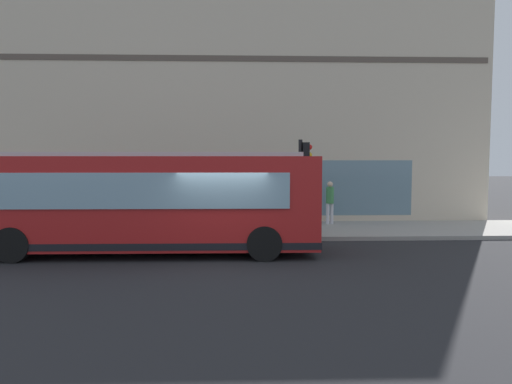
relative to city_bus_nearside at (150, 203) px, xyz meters
name	(u,v)px	position (x,y,z in m)	size (l,w,h in m)	color
ground	(223,258)	(-0.69, -2.24, -1.55)	(120.00, 120.00, 0.00)	#262628
sidewalk_curb	(227,230)	(3.97, -2.24, -1.48)	(4.11, 40.00, 0.15)	#9E9991
building_corner	(230,87)	(9.69, -2.24, 4.90)	(7.39, 22.92, 12.93)	beige
city_bus_nearside	(150,203)	(0.00, 0.00, 0.00)	(2.67, 10.06, 3.07)	red
traffic_light_near_corner	(304,168)	(2.53, -5.03, 0.97)	(0.32, 0.49, 3.41)	black
fire_hydrant	(213,216)	(5.00, -1.61, -1.04)	(0.35, 0.35, 0.74)	yellow
pedestrian_by_light_pole	(42,203)	(4.52, 5.11, -0.41)	(0.32, 0.32, 1.72)	#B23338
pedestrian_near_building_entrance	(330,199)	(5.12, -6.49, -0.37)	(0.32, 0.32, 1.78)	silver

